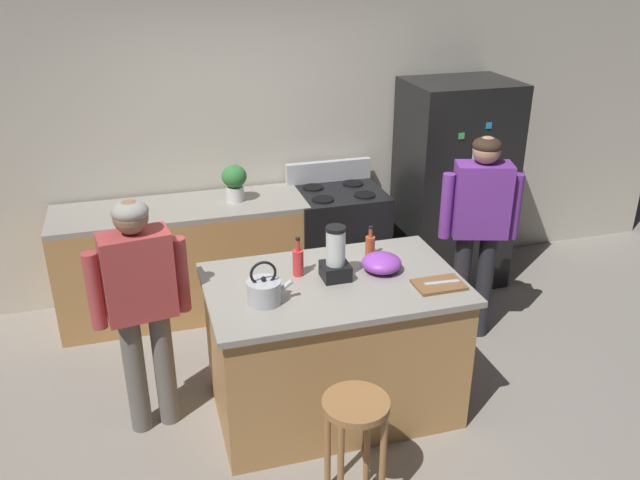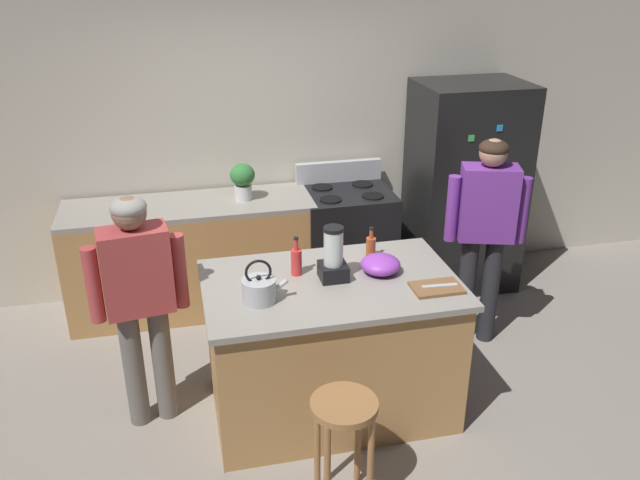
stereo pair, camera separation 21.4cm
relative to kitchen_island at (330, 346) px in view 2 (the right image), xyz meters
name	(u,v)px [view 2 (the right image)]	position (x,y,z in m)	size (l,w,h in m)	color
ground_plane	(330,405)	(0.00, 0.00, -0.47)	(14.00, 14.00, 0.00)	gray
back_wall	(276,135)	(0.00, 1.95, 0.88)	(8.00, 0.10, 2.70)	beige
kitchen_island	(330,346)	(0.00, 0.00, 0.00)	(1.58, 0.99, 0.94)	#B7844C
back_counter_run	(192,257)	(-0.80, 1.55, 0.00)	(2.00, 0.64, 0.94)	#B7844C
refrigerator	(465,187)	(1.57, 1.50, 0.43)	(0.90, 0.73, 1.82)	black
stove_range	(346,242)	(0.52, 1.52, 0.01)	(0.76, 0.65, 1.12)	black
person_by_island_left	(139,292)	(-1.15, 0.15, 0.46)	(0.60, 0.27, 1.55)	#66605B
person_by_sink_right	(486,224)	(1.30, 0.56, 0.51)	(0.59, 0.33, 1.62)	#26262B
bar_stool	(344,426)	(-0.13, -0.82, 0.05)	(0.36, 0.36, 0.68)	#9E6B3D
potted_plant	(243,179)	(-0.35, 1.55, 0.64)	(0.20, 0.20, 0.30)	silver
blender_appliance	(333,257)	(0.02, 0.04, 0.62)	(0.17, 0.17, 0.35)	black
bottle_soda	(296,261)	(-0.19, 0.15, 0.56)	(0.07, 0.07, 0.26)	red
bottle_cooking_sauce	(371,247)	(0.34, 0.28, 0.55)	(0.06, 0.06, 0.22)	#B24C26
mixing_bowl	(380,264)	(0.33, 0.05, 0.53)	(0.25, 0.25, 0.11)	purple
tea_kettle	(259,289)	(-0.46, -0.14, 0.55)	(0.28, 0.20, 0.27)	#B7BABF
cutting_board	(437,288)	(0.60, -0.24, 0.48)	(0.30, 0.20, 0.02)	brown
chef_knife	(440,286)	(0.62, -0.24, 0.49)	(0.22, 0.03, 0.01)	#B7BABF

